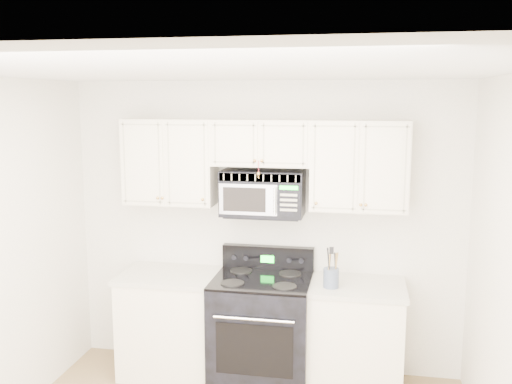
# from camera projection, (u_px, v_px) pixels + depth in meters

# --- Properties ---
(room) EXTENTS (3.51, 3.51, 2.61)m
(room) POSITION_uv_depth(u_px,v_px,m) (216.00, 291.00, 3.43)
(room) COLOR brown
(room) RESTS_ON ground
(base_cabinet_left) EXTENTS (0.86, 0.65, 0.92)m
(base_cabinet_left) POSITION_uv_depth(u_px,v_px,m) (171.00, 326.00, 5.11)
(base_cabinet_left) COLOR #ECE7D0
(base_cabinet_left) RESTS_ON ground
(base_cabinet_right) EXTENTS (0.86, 0.65, 0.92)m
(base_cabinet_right) POSITION_uv_depth(u_px,v_px,m) (352.00, 340.00, 4.82)
(base_cabinet_right) COLOR #ECE7D0
(base_cabinet_right) RESTS_ON ground
(range) EXTENTS (0.83, 0.75, 1.14)m
(range) POSITION_uv_depth(u_px,v_px,m) (262.00, 328.00, 4.92)
(range) COLOR black
(range) RESTS_ON ground
(upper_cabinets) EXTENTS (2.44, 0.37, 0.75)m
(upper_cabinets) POSITION_uv_depth(u_px,v_px,m) (262.00, 159.00, 4.86)
(upper_cabinets) COLOR #ECE7D0
(upper_cabinets) RESTS_ON ground
(microwave) EXTENTS (0.71, 0.40, 0.39)m
(microwave) POSITION_uv_depth(u_px,v_px,m) (263.00, 193.00, 4.89)
(microwave) COLOR black
(microwave) RESTS_ON ground
(utensil_crock) EXTENTS (0.13, 0.13, 0.34)m
(utensil_crock) POSITION_uv_depth(u_px,v_px,m) (331.00, 277.00, 4.64)
(utensil_crock) COLOR #505C6E
(utensil_crock) RESTS_ON base_cabinet_right
(shaker_salt) EXTENTS (0.04, 0.04, 0.09)m
(shaker_salt) POSITION_uv_depth(u_px,v_px,m) (327.00, 280.00, 4.71)
(shaker_salt) COLOR silver
(shaker_salt) RESTS_ON base_cabinet_right
(shaker_pepper) EXTENTS (0.04, 0.04, 0.10)m
(shaker_pepper) POSITION_uv_depth(u_px,v_px,m) (328.00, 276.00, 4.78)
(shaker_pepper) COLOR silver
(shaker_pepper) RESTS_ON base_cabinet_right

